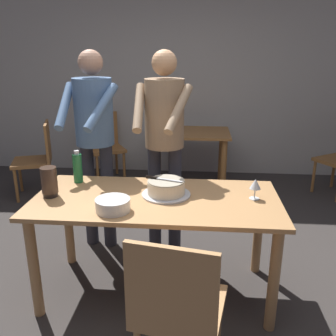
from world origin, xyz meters
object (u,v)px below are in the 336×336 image
at_px(water_bottle, 78,168).
at_px(background_chair_1, 105,144).
at_px(plate_stack, 113,205).
at_px(background_chair_0, 38,156).
at_px(person_cutting_cake, 164,132).
at_px(wine_glass_near, 255,185).
at_px(cake_knife, 157,178).
at_px(background_table, 189,144).
at_px(cake_on_platter, 166,188).
at_px(main_dining_table, 156,212).
at_px(hurricane_lamp, 49,182).
at_px(chair_near_side, 177,306).
at_px(person_standing_beside, 94,130).

bearing_deg(water_bottle, background_chair_1, 99.55).
relative_size(plate_stack, background_chair_0, 0.24).
bearing_deg(person_cutting_cake, plate_stack, -106.09).
xyz_separation_m(wine_glass_near, background_chair_1, (-1.66, 2.40, -0.36)).
xyz_separation_m(cake_knife, background_table, (0.17, 2.10, -0.29)).
height_order(cake_on_platter, water_bottle, water_bottle).
height_order(wine_glass_near, background_table, wine_glass_near).
bearing_deg(main_dining_table, cake_on_platter, 38.60).
bearing_deg(background_chair_0, cake_knife, -45.74).
xyz_separation_m(hurricane_lamp, person_cutting_cake, (0.73, 0.65, 0.22)).
bearing_deg(person_cutting_cake, cake_on_platter, -83.20).
bearing_deg(plate_stack, wine_glass_near, 16.60).
bearing_deg(plate_stack, chair_near_side, -50.80).
height_order(hurricane_lamp, person_standing_beside, person_standing_beside).
relative_size(cake_knife, water_bottle, 1.05).
bearing_deg(background_table, background_chair_0, -166.85).
height_order(plate_stack, person_standing_beside, person_standing_beside).
relative_size(plate_stack, water_bottle, 0.88).
height_order(cake_on_platter, person_cutting_cake, person_cutting_cake).
bearing_deg(background_chair_1, main_dining_table, -67.80).
height_order(main_dining_table, water_bottle, water_bottle).
bearing_deg(person_standing_beside, wine_glass_near, -25.46).
height_order(plate_stack, chair_near_side, chair_near_side).
height_order(background_chair_0, background_chair_1, same).
height_order(water_bottle, person_standing_beside, person_standing_beside).
bearing_deg(wine_glass_near, plate_stack, -163.40).
distance_m(main_dining_table, hurricane_lamp, 0.76).
relative_size(water_bottle, background_table, 0.25).
xyz_separation_m(wine_glass_near, person_standing_beside, (-1.26, 0.60, 0.22)).
bearing_deg(water_bottle, background_chair_0, 124.03).
bearing_deg(person_cutting_cake, background_table, 83.99).
bearing_deg(main_dining_table, hurricane_lamp, -176.96).
relative_size(main_dining_table, water_bottle, 6.74).
height_order(hurricane_lamp, background_chair_1, hurricane_lamp).
height_order(hurricane_lamp, person_cutting_cake, person_cutting_cake).
relative_size(cake_on_platter, person_cutting_cake, 0.20).
xyz_separation_m(plate_stack, background_chair_0, (-1.39, 1.99, -0.30)).
xyz_separation_m(wine_glass_near, background_table, (-0.51, 2.13, -0.28)).
bearing_deg(background_chair_1, cake_on_platter, -66.05).
distance_m(person_standing_beside, background_table, 1.78).
bearing_deg(hurricane_lamp, wine_glass_near, 3.16).
bearing_deg(background_chair_1, plate_stack, -74.32).
xyz_separation_m(background_table, background_chair_1, (-1.16, 0.27, -0.09)).
bearing_deg(plate_stack, cake_on_platter, 42.70).
height_order(water_bottle, background_chair_0, water_bottle).
bearing_deg(wine_glass_near, cake_knife, 176.93).
relative_size(wine_glass_near, background_chair_0, 0.16).
xyz_separation_m(hurricane_lamp, background_chair_0, (-0.91, 1.79, -0.37)).
height_order(person_cutting_cake, chair_near_side, person_cutting_cake).
bearing_deg(hurricane_lamp, chair_near_side, -38.49).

